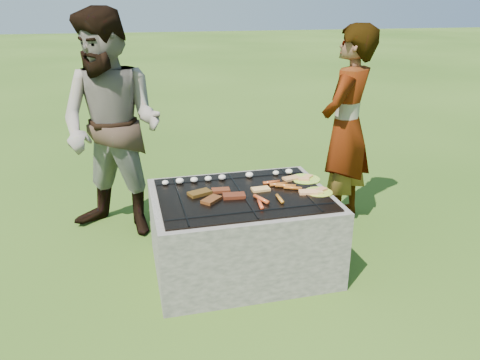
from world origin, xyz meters
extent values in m
plane|color=#2A4D13|center=(0.00, 0.00, 0.00)|extent=(60.00, 60.00, 0.00)
cube|color=#A0978E|center=(0.00, 0.41, 0.30)|extent=(1.30, 0.18, 0.60)
cube|color=gray|center=(0.00, -0.41, 0.30)|extent=(1.30, 0.18, 0.60)
cube|color=#A49E92|center=(-0.56, 0.00, 0.30)|extent=(0.18, 0.64, 0.60)
cube|color=#9D958B|center=(0.56, 0.00, 0.30)|extent=(0.18, 0.64, 0.60)
cube|color=black|center=(0.00, 0.00, 0.24)|extent=(0.94, 0.64, 0.48)
sphere|color=#FF5914|center=(0.00, 0.00, 0.46)|extent=(0.10, 0.10, 0.10)
cube|color=black|center=(0.00, 0.00, 0.61)|extent=(1.20, 0.90, 0.01)
cylinder|color=black|center=(-0.45, 0.00, 0.61)|extent=(0.01, 0.88, 0.01)
cylinder|color=black|center=(0.00, 0.00, 0.61)|extent=(0.01, 0.88, 0.01)
cylinder|color=black|center=(0.45, 0.00, 0.61)|extent=(0.01, 0.88, 0.01)
cylinder|color=black|center=(0.00, -0.32, 0.61)|extent=(1.18, 0.01, 0.01)
cylinder|color=black|center=(0.00, 0.32, 0.61)|extent=(1.18, 0.01, 0.01)
ellipsoid|color=#F0E3CB|center=(-0.52, 0.31, 0.63)|extent=(0.05, 0.05, 0.04)
ellipsoid|color=white|center=(-0.41, 0.31, 0.63)|extent=(0.06, 0.06, 0.04)
ellipsoid|color=#F3E6CE|center=(-0.30, 0.31, 0.63)|extent=(0.06, 0.06, 0.04)
ellipsoid|color=white|center=(-0.19, 0.31, 0.63)|extent=(0.05, 0.05, 0.04)
ellipsoid|color=beige|center=(-0.08, 0.31, 0.63)|extent=(0.06, 0.06, 0.04)
ellipsoid|color=white|center=(0.14, 0.31, 0.63)|extent=(0.06, 0.06, 0.04)
ellipsoid|color=#EEE9C9|center=(0.37, 0.31, 0.63)|extent=(0.05, 0.05, 0.04)
ellipsoid|color=white|center=(0.48, 0.31, 0.63)|extent=(0.06, 0.06, 0.04)
cube|color=brown|center=(-0.30, 0.06, 0.62)|extent=(0.18, 0.14, 0.02)
cube|color=#91371A|center=(-0.14, 0.08, 0.62)|extent=(0.14, 0.09, 0.02)
cube|color=brown|center=(-0.24, -0.08, 0.62)|extent=(0.17, 0.16, 0.02)
cube|color=maroon|center=(-0.07, -0.05, 0.62)|extent=(0.17, 0.11, 0.02)
cylinder|color=orange|center=(0.27, 0.13, 0.62)|extent=(0.13, 0.03, 0.02)
cylinder|color=#BF611F|center=(0.31, 0.08, 0.62)|extent=(0.14, 0.03, 0.03)
cylinder|color=#BB6D1E|center=(0.35, 0.03, 0.63)|extent=(0.15, 0.08, 0.03)
cylinder|color=orange|center=(0.39, -0.02, 0.62)|extent=(0.13, 0.08, 0.02)
cylinder|color=orange|center=(0.10, -0.17, 0.63)|extent=(0.08, 0.15, 0.03)
cylinder|color=orange|center=(0.23, -0.19, 0.62)|extent=(0.03, 0.13, 0.02)
cylinder|color=#F55128|center=(0.07, -0.25, 0.63)|extent=(0.04, 0.14, 0.03)
cube|color=#F9C97F|center=(0.15, 0.03, 0.62)|extent=(0.14, 0.08, 0.02)
cube|color=#FBBA80|center=(0.47, -0.11, 0.62)|extent=(0.15, 0.10, 0.02)
cube|color=tan|center=(0.45, 0.19, 0.62)|extent=(0.14, 0.10, 0.02)
cylinder|color=#FFF63C|center=(0.56, 0.17, 0.61)|extent=(0.29, 0.29, 0.02)
cube|color=#EBB178|center=(0.54, 0.15, 0.62)|extent=(0.10, 0.08, 0.01)
cube|color=tan|center=(0.59, 0.19, 0.62)|extent=(0.10, 0.10, 0.01)
cylinder|color=yellow|center=(0.56, -0.10, 0.61)|extent=(0.23, 0.23, 0.01)
cube|color=#F1CE7B|center=(0.54, -0.12, 0.62)|extent=(0.09, 0.06, 0.01)
cube|color=tan|center=(0.59, -0.08, 0.62)|extent=(0.10, 0.08, 0.01)
imported|color=#A89E8C|center=(1.10, 0.61, 0.88)|extent=(0.76, 0.74, 1.76)
imported|color=gray|center=(-0.89, 0.86, 0.95)|extent=(1.16, 1.10, 1.90)
camera|label=1|loc=(-0.78, -3.05, 1.93)|focal=35.00mm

